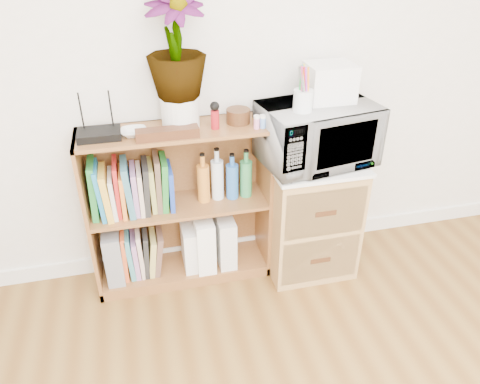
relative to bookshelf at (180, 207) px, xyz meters
name	(u,v)px	position (x,y,z in m)	size (l,w,h in m)	color
skirting_board	(235,244)	(0.35, 0.14, -0.42)	(4.00, 0.02, 0.10)	white
bookshelf	(180,207)	(0.00, 0.00, 0.00)	(1.00, 0.30, 0.95)	brown
wicker_unit	(309,216)	(0.75, -0.08, -0.12)	(0.50, 0.45, 0.70)	#9E7542
microwave	(317,134)	(0.75, -0.08, 0.41)	(0.59, 0.40, 0.33)	white
pen_cup	(303,101)	(0.63, -0.15, 0.63)	(0.10, 0.10, 0.11)	silver
small_appliance	(329,82)	(0.82, -0.03, 0.67)	(0.24, 0.20, 0.19)	white
router	(99,134)	(-0.37, -0.02, 0.49)	(0.21, 0.14, 0.04)	black
white_bowl	(134,132)	(-0.20, -0.03, 0.49)	(0.13, 0.13, 0.03)	silver
plant_pot	(180,112)	(0.04, 0.02, 0.56)	(0.19, 0.19, 0.16)	silver
potted_plant	(176,44)	(0.04, 0.02, 0.89)	(0.29, 0.29, 0.51)	#327830
trinket_box	(167,133)	(-0.04, -0.10, 0.50)	(0.31, 0.08, 0.05)	#391C0F
kokeshi_doll	(215,120)	(0.21, -0.04, 0.52)	(0.04, 0.04, 0.10)	maroon
wooden_bowl	(238,116)	(0.34, 0.01, 0.51)	(0.13, 0.13, 0.07)	#3D2610
paint_jars	(263,122)	(0.45, -0.09, 0.51)	(0.12, 0.04, 0.06)	pink
file_box	(114,252)	(-0.40, 0.00, -0.25)	(0.10, 0.25, 0.32)	gray
magazine_holder_left	(190,246)	(0.04, -0.01, -0.27)	(0.09, 0.22, 0.27)	white
magazine_holder_mid	(203,239)	(0.12, -0.01, -0.24)	(0.11, 0.27, 0.33)	white
magazine_holder_right	(225,238)	(0.25, -0.01, -0.25)	(0.10, 0.25, 0.31)	silver
cookbooks	(132,188)	(-0.25, 0.00, 0.16)	(0.44, 0.20, 0.31)	#238333
liquor_bottles	(225,177)	(0.26, 0.00, 0.17)	(0.31, 0.07, 0.30)	orange
lower_books	(141,252)	(-0.24, 0.00, -0.27)	(0.24, 0.19, 0.30)	#E55A28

